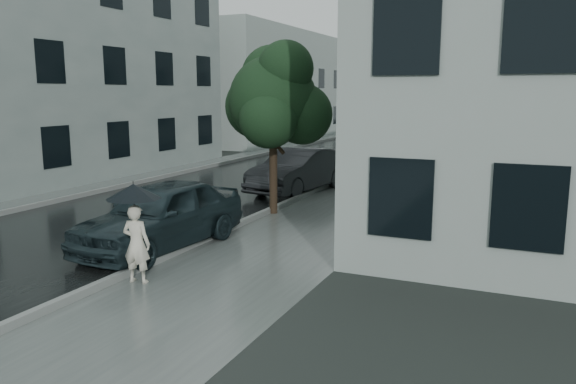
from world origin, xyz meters
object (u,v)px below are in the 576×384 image
at_px(car_far, 298,170).
at_px(car_near, 161,215).
at_px(pedestrian, 137,244).
at_px(street_tree, 274,99).
at_px(lamp_post, 355,110).

bearing_deg(car_far, car_near, -81.01).
relative_size(car_near, car_far, 0.98).
height_order(pedestrian, car_near, car_near).
bearing_deg(pedestrian, car_near, -71.51).
bearing_deg(street_tree, lamp_post, 88.99).
bearing_deg(car_near, street_tree, 85.55).
xyz_separation_m(pedestrian, car_near, (-1.04, 2.16, 0.03)).
relative_size(pedestrian, street_tree, 0.30).
bearing_deg(car_near, lamp_post, 90.73).
bearing_deg(car_far, street_tree, -69.23).
bearing_deg(street_tree, car_far, 101.78).
relative_size(lamp_post, car_near, 1.07).
height_order(lamp_post, car_near, lamp_post).
relative_size(pedestrian, car_far, 0.32).
bearing_deg(car_far, pedestrian, -75.25).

